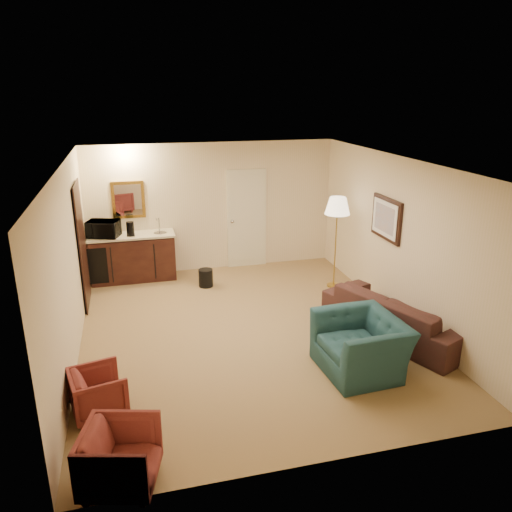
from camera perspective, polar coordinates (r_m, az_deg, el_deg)
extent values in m
plane|color=#9C854F|center=(7.87, -0.96, -8.53)|extent=(6.00, 6.00, 0.00)
cube|color=beige|center=(10.21, -4.97, 5.57)|extent=(5.00, 0.02, 2.60)
cube|color=beige|center=(7.24, -20.62, -1.08)|extent=(0.02, 6.00, 2.60)
cube|color=beige|center=(8.29, 16.05, 1.82)|extent=(0.02, 6.00, 2.60)
cube|color=white|center=(7.08, -1.07, 10.55)|extent=(5.00, 6.00, 0.02)
cube|color=beige|center=(10.38, -1.08, 4.29)|extent=(0.82, 0.06, 2.05)
cube|color=black|center=(8.93, -19.27, 0.99)|extent=(0.06, 0.98, 2.10)
cube|color=gold|center=(10.00, -14.39, 6.24)|extent=(0.62, 0.04, 0.72)
cube|color=black|center=(8.54, 14.63, 4.16)|extent=(0.06, 0.90, 0.70)
cube|color=#391C12|center=(10.04, -13.88, -0.13)|extent=(1.64, 0.58, 0.92)
imported|color=black|center=(7.84, 15.81, -5.75)|extent=(1.50, 2.39, 0.90)
imported|color=#1C4447|center=(6.78, 11.96, -8.97)|extent=(0.81, 1.19, 1.00)
imported|color=brown|center=(6.21, -17.59, -14.39)|extent=(0.67, 0.69, 0.60)
imported|color=brown|center=(5.17, -15.25, -21.05)|extent=(0.78, 0.81, 0.69)
cube|color=black|center=(7.83, 12.83, -7.31)|extent=(0.92, 0.72, 0.47)
cube|color=#B4963C|center=(9.40, 9.09, 1.52)|extent=(0.55, 0.55, 1.74)
cylinder|color=black|center=(9.55, -5.76, -2.50)|extent=(0.32, 0.32, 0.34)
imported|color=black|center=(9.83, -17.08, 3.18)|extent=(0.64, 0.48, 0.39)
cylinder|color=black|center=(9.80, -14.17, 3.03)|extent=(0.16, 0.16, 0.27)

